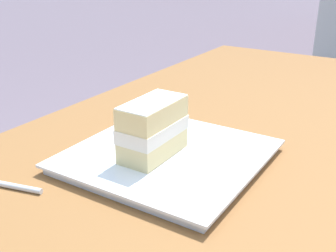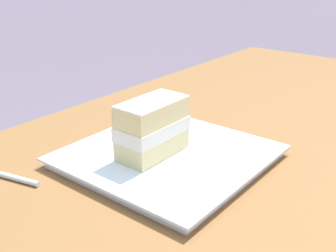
{
  "view_description": "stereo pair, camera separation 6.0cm",
  "coord_description": "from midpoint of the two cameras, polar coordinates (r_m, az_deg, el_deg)",
  "views": [
    {
      "loc": [
        0.53,
        0.06,
        1.03
      ],
      "look_at": [
        0.06,
        -0.24,
        0.8
      ],
      "focal_mm": 44.32,
      "sensor_mm": 36.0,
      "label": 1
    },
    {
      "loc": [
        0.49,
        0.1,
        1.03
      ],
      "look_at": [
        0.06,
        -0.24,
        0.8
      ],
      "focal_mm": 44.32,
      "sensor_mm": 36.0,
      "label": 2
    }
  ],
  "objects": [
    {
      "name": "patio_table",
      "position": [
        0.64,
        24.69,
        -15.46
      ],
      "size": [
        1.58,
        1.1,
        0.74
      ],
      "color": "brown",
      "rests_on": "ground"
    },
    {
      "name": "dessert_plate",
      "position": [
        0.62,
        2.78,
        -4.27
      ],
      "size": [
        0.27,
        0.27,
        0.02
      ],
      "color": "white",
      "rests_on": "patio_table"
    },
    {
      "name": "cake_slice",
      "position": [
        0.6,
        0.71,
        -0.33
      ],
      "size": [
        0.11,
        0.06,
        0.08
      ],
      "color": "#EAD18C",
      "rests_on": "dessert_plate"
    }
  ]
}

